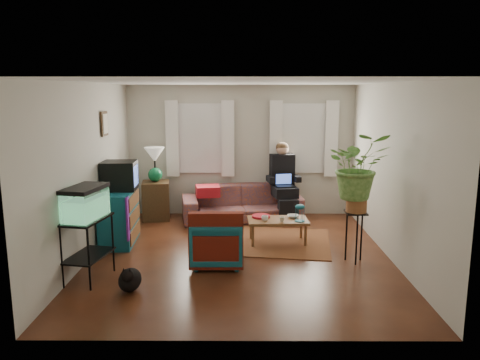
{
  "coord_description": "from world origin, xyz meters",
  "views": [
    {
      "loc": [
        0.03,
        -6.82,
        2.46
      ],
      "look_at": [
        0.0,
        0.4,
        1.1
      ],
      "focal_mm": 35.0,
      "sensor_mm": 36.0,
      "label": 1
    }
  ],
  "objects_px": {
    "dresser": "(119,217)",
    "aquarium_stand": "(88,249)",
    "armchair": "(217,239)",
    "coffee_table": "(278,231)",
    "sofa": "(242,197)",
    "side_table": "(156,200)",
    "plant_stand": "(355,237)"
  },
  "relations": [
    {
      "from": "side_table",
      "to": "aquarium_stand",
      "type": "xyz_separation_m",
      "value": [
        -0.35,
        -3.01,
        0.04
      ]
    },
    {
      "from": "plant_stand",
      "to": "aquarium_stand",
      "type": "bearing_deg",
      "value": -169.58
    },
    {
      "from": "sofa",
      "to": "aquarium_stand",
      "type": "height_order",
      "value": "sofa"
    },
    {
      "from": "side_table",
      "to": "dresser",
      "type": "height_order",
      "value": "dresser"
    },
    {
      "from": "dresser",
      "to": "armchair",
      "type": "bearing_deg",
      "value": -32.84
    },
    {
      "from": "side_table",
      "to": "coffee_table",
      "type": "bearing_deg",
      "value": -33.0
    },
    {
      "from": "dresser",
      "to": "coffee_table",
      "type": "height_order",
      "value": "dresser"
    },
    {
      "from": "aquarium_stand",
      "to": "coffee_table",
      "type": "xyz_separation_m",
      "value": [
        2.62,
        1.53,
        -0.22
      ]
    },
    {
      "from": "dresser",
      "to": "sofa",
      "type": "bearing_deg",
      "value": 32.86
    },
    {
      "from": "aquarium_stand",
      "to": "armchair",
      "type": "relative_size",
      "value": 1.12
    },
    {
      "from": "aquarium_stand",
      "to": "sofa",
      "type": "bearing_deg",
      "value": 66.67
    },
    {
      "from": "sofa",
      "to": "coffee_table",
      "type": "xyz_separation_m",
      "value": [
        0.59,
        -1.45,
        -0.24
      ]
    },
    {
      "from": "dresser",
      "to": "aquarium_stand",
      "type": "distance_m",
      "value": 1.53
    },
    {
      "from": "dresser",
      "to": "armchair",
      "type": "height_order",
      "value": "dresser"
    },
    {
      "from": "side_table",
      "to": "plant_stand",
      "type": "xyz_separation_m",
      "value": [
        3.33,
        -2.33,
        0.01
      ]
    },
    {
      "from": "side_table",
      "to": "plant_stand",
      "type": "height_order",
      "value": "plant_stand"
    },
    {
      "from": "side_table",
      "to": "aquarium_stand",
      "type": "distance_m",
      "value": 3.03
    },
    {
      "from": "coffee_table",
      "to": "plant_stand",
      "type": "xyz_separation_m",
      "value": [
        1.06,
        -0.86,
        0.18
      ]
    },
    {
      "from": "side_table",
      "to": "coffee_table",
      "type": "relative_size",
      "value": 0.76
    },
    {
      "from": "armchair",
      "to": "coffee_table",
      "type": "relative_size",
      "value": 0.77
    },
    {
      "from": "aquarium_stand",
      "to": "dresser",
      "type": "bearing_deg",
      "value": 100.5
    },
    {
      "from": "sofa",
      "to": "side_table",
      "type": "bearing_deg",
      "value": 169.78
    },
    {
      "from": "sofa",
      "to": "plant_stand",
      "type": "bearing_deg",
      "value": -63.56
    },
    {
      "from": "coffee_table",
      "to": "plant_stand",
      "type": "height_order",
      "value": "plant_stand"
    },
    {
      "from": "side_table",
      "to": "plant_stand",
      "type": "bearing_deg",
      "value": -34.99
    },
    {
      "from": "armchair",
      "to": "coffee_table",
      "type": "height_order",
      "value": "armchair"
    },
    {
      "from": "sofa",
      "to": "armchair",
      "type": "relative_size",
      "value": 3.05
    },
    {
      "from": "dresser",
      "to": "aquarium_stand",
      "type": "xyz_separation_m",
      "value": [
        -0.01,
        -1.53,
        -0.02
      ]
    },
    {
      "from": "dresser",
      "to": "plant_stand",
      "type": "relative_size",
      "value": 1.29
    },
    {
      "from": "coffee_table",
      "to": "side_table",
      "type": "bearing_deg",
      "value": 144.3
    },
    {
      "from": "dresser",
      "to": "coffee_table",
      "type": "xyz_separation_m",
      "value": [
        2.61,
        0.0,
        -0.24
      ]
    },
    {
      "from": "aquarium_stand",
      "to": "coffee_table",
      "type": "distance_m",
      "value": 3.05
    }
  ]
}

